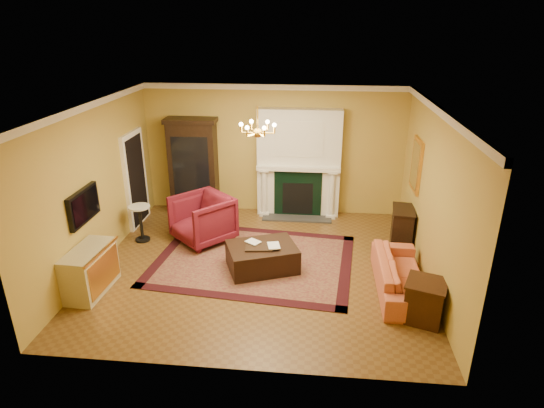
# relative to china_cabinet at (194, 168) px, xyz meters

# --- Properties ---
(floor) EXTENTS (6.00, 5.50, 0.02)m
(floor) POSITION_rel_china_cabinet_xyz_m (1.85, -2.49, -1.09)
(floor) COLOR brown
(floor) RESTS_ON ground
(ceiling) EXTENTS (6.00, 5.50, 0.02)m
(ceiling) POSITION_rel_china_cabinet_xyz_m (1.85, -2.49, 1.93)
(ceiling) COLOR white
(ceiling) RESTS_ON wall_back
(wall_back) EXTENTS (6.00, 0.02, 3.00)m
(wall_back) POSITION_rel_china_cabinet_xyz_m (1.85, 0.27, 0.42)
(wall_back) COLOR #B19A3F
(wall_back) RESTS_ON floor
(wall_front) EXTENTS (6.00, 0.02, 3.00)m
(wall_front) POSITION_rel_china_cabinet_xyz_m (1.85, -5.25, 0.42)
(wall_front) COLOR #B19A3F
(wall_front) RESTS_ON floor
(wall_left) EXTENTS (0.02, 5.50, 3.00)m
(wall_left) POSITION_rel_china_cabinet_xyz_m (-1.16, -2.49, 0.42)
(wall_left) COLOR #B19A3F
(wall_left) RESTS_ON floor
(wall_right) EXTENTS (0.02, 5.50, 3.00)m
(wall_right) POSITION_rel_china_cabinet_xyz_m (4.86, -2.49, 0.42)
(wall_right) COLOR #B19A3F
(wall_right) RESTS_ON floor
(fireplace) EXTENTS (1.90, 0.70, 2.50)m
(fireplace) POSITION_rel_china_cabinet_xyz_m (2.45, 0.08, 0.11)
(fireplace) COLOR silver
(fireplace) RESTS_ON wall_back
(crown_molding) EXTENTS (6.00, 5.50, 0.12)m
(crown_molding) POSITION_rel_china_cabinet_xyz_m (1.85, -1.53, 1.86)
(crown_molding) COLOR silver
(crown_molding) RESTS_ON ceiling
(doorway) EXTENTS (0.08, 1.05, 2.10)m
(doorway) POSITION_rel_china_cabinet_xyz_m (-1.10, -0.79, -0.04)
(doorway) COLOR white
(doorway) RESTS_ON wall_left
(tv_panel) EXTENTS (0.09, 0.95, 0.58)m
(tv_panel) POSITION_rel_china_cabinet_xyz_m (-1.09, -3.09, 0.27)
(tv_panel) COLOR black
(tv_panel) RESTS_ON wall_left
(gilt_mirror) EXTENTS (0.06, 0.76, 1.05)m
(gilt_mirror) POSITION_rel_china_cabinet_xyz_m (4.82, -1.09, 0.57)
(gilt_mirror) COLOR gold
(gilt_mirror) RESTS_ON wall_right
(chandelier) EXTENTS (0.63, 0.55, 0.53)m
(chandelier) POSITION_rel_china_cabinet_xyz_m (1.85, -2.49, 1.53)
(chandelier) COLOR gold
(chandelier) RESTS_ON ceiling
(oriental_rug) EXTENTS (3.98, 3.15, 0.01)m
(oriental_rug) POSITION_rel_china_cabinet_xyz_m (1.72, -2.29, -1.07)
(oriental_rug) COLOR #4C101C
(oriental_rug) RESTS_ON floor
(china_cabinet) EXTENTS (1.09, 0.52, 2.16)m
(china_cabinet) POSITION_rel_china_cabinet_xyz_m (0.00, 0.00, 0.00)
(china_cabinet) COLOR black
(china_cabinet) RESTS_ON floor
(wingback_armchair) EXTENTS (1.44, 1.44, 1.08)m
(wingback_armchair) POSITION_rel_china_cabinet_xyz_m (0.56, -1.55, -0.54)
(wingback_armchair) COLOR maroon
(wingback_armchair) RESTS_ON floor
(pedestal_table) EXTENTS (0.44, 0.44, 0.78)m
(pedestal_table) POSITION_rel_china_cabinet_xyz_m (-0.73, -1.67, -0.63)
(pedestal_table) COLOR black
(pedestal_table) RESTS_ON floor
(commode) EXTENTS (0.56, 1.09, 0.79)m
(commode) POSITION_rel_china_cabinet_xyz_m (-0.88, -3.61, -0.69)
(commode) COLOR #C2B98E
(commode) RESTS_ON floor
(coral_sofa) EXTENTS (0.58, 2.00, 0.78)m
(coral_sofa) POSITION_rel_china_cabinet_xyz_m (4.35, -3.06, -0.69)
(coral_sofa) COLOR #CA5B40
(coral_sofa) RESTS_ON floor
(end_table) EXTENTS (0.69, 0.69, 0.63)m
(end_table) POSITION_rel_china_cabinet_xyz_m (4.57, -3.87, -0.77)
(end_table) COLOR black
(end_table) RESTS_ON floor
(console_table) EXTENTS (0.49, 0.74, 0.77)m
(console_table) POSITION_rel_china_cabinet_xyz_m (4.63, -1.35, -0.69)
(console_table) COLOR black
(console_table) RESTS_ON floor
(leather_ottoman) EXTENTS (1.46, 1.27, 0.46)m
(leather_ottoman) POSITION_rel_china_cabinet_xyz_m (1.92, -2.58, -0.84)
(leather_ottoman) COLOR black
(leather_ottoman) RESTS_ON oriental_rug
(ottoman_tray) EXTENTS (0.53, 0.43, 0.03)m
(ottoman_tray) POSITION_rel_china_cabinet_xyz_m (1.87, -2.64, -0.59)
(ottoman_tray) COLOR black
(ottoman_tray) RESTS_ON leather_ottoman
(book_a) EXTENTS (0.13, 0.17, 0.26)m
(book_a) POSITION_rel_china_cabinet_xyz_m (1.69, -2.60, -0.45)
(book_a) COLOR gray
(book_a) RESTS_ON ottoman_tray
(book_b) EXTENTS (0.21, 0.07, 0.29)m
(book_b) POSITION_rel_china_cabinet_xyz_m (2.03, -2.66, -0.43)
(book_b) COLOR gray
(book_b) RESTS_ON ottoman_tray
(topiary_left) EXTENTS (0.15, 0.15, 0.41)m
(topiary_left) POSITION_rel_china_cabinet_xyz_m (1.66, 0.04, 0.37)
(topiary_left) COLOR gray
(topiary_left) RESTS_ON fireplace
(topiary_right) EXTENTS (0.15, 0.15, 0.39)m
(topiary_right) POSITION_rel_china_cabinet_xyz_m (3.05, 0.04, 0.36)
(topiary_right) COLOR gray
(topiary_right) RESTS_ON fireplace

